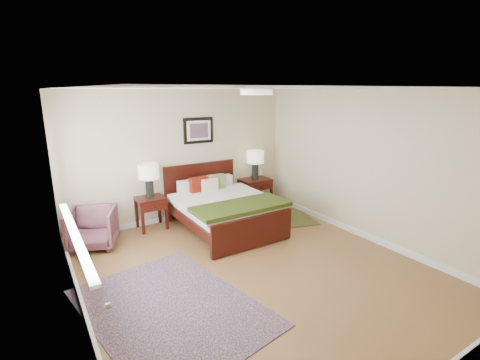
{
  "coord_description": "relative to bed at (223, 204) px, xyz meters",
  "views": [
    {
      "loc": [
        -2.55,
        -3.69,
        2.48
      ],
      "look_at": [
        0.37,
        0.98,
        1.05
      ],
      "focal_mm": 26.0,
      "sensor_mm": 36.0,
      "label": 1
    }
  ],
  "objects": [
    {
      "name": "lamp_right",
      "position": [
        1.21,
        0.74,
        0.57
      ],
      "size": [
        0.36,
        0.36,
        0.61
      ],
      "color": "black",
      "rests_on": "nightstand_right"
    },
    {
      "name": "rug_navy",
      "position": [
        1.45,
        -0.1,
        -0.48
      ],
      "size": [
        1.12,
        1.4,
        0.01
      ],
      "primitive_type": "cube",
      "rotation": [
        0.0,
        0.0,
        -0.27
      ],
      "color": "black",
      "rests_on": "ground"
    },
    {
      "name": "armchair",
      "position": [
        -2.15,
        0.47,
        -0.17
      ],
      "size": [
        0.91,
        0.92,
        0.65
      ],
      "primitive_type": "imported",
      "rotation": [
        0.0,
        0.0,
        -0.39
      ],
      "color": "brown",
      "rests_on": "ground"
    },
    {
      "name": "right_wall",
      "position": [
        1.9,
        -1.53,
        0.76
      ],
      "size": [
        0.04,
        5.0,
        2.5
      ],
      "primitive_type": "cube",
      "color": "#C5B68E",
      "rests_on": "ground"
    },
    {
      "name": "window",
      "position": [
        -2.55,
        -0.83,
        0.89
      ],
      "size": [
        0.11,
        2.72,
        1.32
      ],
      "color": "silver",
      "rests_on": "left_wall"
    },
    {
      "name": "front_wall",
      "position": [
        -0.35,
        -4.03,
        0.76
      ],
      "size": [
        4.5,
        0.04,
        2.5
      ],
      "primitive_type": "cube",
      "color": "#C5B68E",
      "rests_on": "ground"
    },
    {
      "name": "floor",
      "position": [
        -0.35,
        -1.53,
        -0.49
      ],
      "size": [
        5.0,
        5.0,
        0.0
      ],
      "primitive_type": "plane",
      "color": "brown",
      "rests_on": "ground"
    },
    {
      "name": "left_wall",
      "position": [
        -2.6,
        -1.53,
        0.76
      ],
      "size": [
        0.04,
        5.0,
        2.5
      ],
      "primitive_type": "cube",
      "color": "#C5B68E",
      "rests_on": "ground"
    },
    {
      "name": "ceil_fixture",
      "position": [
        -0.35,
        -1.53,
        1.98
      ],
      "size": [
        0.44,
        0.44,
        0.08
      ],
      "color": "white",
      "rests_on": "ceiling"
    },
    {
      "name": "back_wall",
      "position": [
        -0.35,
        0.97,
        0.76
      ],
      "size": [
        4.5,
        0.04,
        2.5
      ],
      "primitive_type": "cube",
      "color": "#C5B68E",
      "rests_on": "ground"
    },
    {
      "name": "lamp_left",
      "position": [
        -1.1,
        0.74,
        0.54
      ],
      "size": [
        0.36,
        0.36,
        0.61
      ],
      "color": "black",
      "rests_on": "nightstand_left"
    },
    {
      "name": "nightstand_left",
      "position": [
        -1.1,
        0.71,
        -0.02
      ],
      "size": [
        0.5,
        0.45,
        0.59
      ],
      "color": "#380F08",
      "rests_on": "ground"
    },
    {
      "name": "bed",
      "position": [
        0.0,
        0.0,
        0.0
      ],
      "size": [
        1.63,
        1.96,
        1.06
      ],
      "color": "#380F08",
      "rests_on": "ground"
    },
    {
      "name": "wall_art",
      "position": [
        0.0,
        0.93,
        1.23
      ],
      "size": [
        0.62,
        0.05,
        0.5
      ],
      "color": "black",
      "rests_on": "back_wall"
    },
    {
      "name": "nightstand_right",
      "position": [
        1.21,
        0.72,
        -0.1
      ],
      "size": [
        0.63,
        0.47,
        0.63
      ],
      "color": "#380F08",
      "rests_on": "ground"
    },
    {
      "name": "door",
      "position": [
        -2.58,
        -3.28,
        0.58
      ],
      "size": [
        0.06,
        1.0,
        2.18
      ],
      "color": "silver",
      "rests_on": "ground"
    },
    {
      "name": "ceiling",
      "position": [
        -0.35,
        -1.53,
        2.01
      ],
      "size": [
        4.5,
        5.0,
        0.02
      ],
      "primitive_type": "cube",
      "color": "white",
      "rests_on": "back_wall"
    },
    {
      "name": "rug_persian",
      "position": [
        -1.7,
        -1.76,
        -0.48
      ],
      "size": [
        2.06,
        2.62,
        0.01
      ],
      "primitive_type": "cube",
      "rotation": [
        0.0,
        0.0,
        0.17
      ],
      "color": "#0D0C3F",
      "rests_on": "ground"
    }
  ]
}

